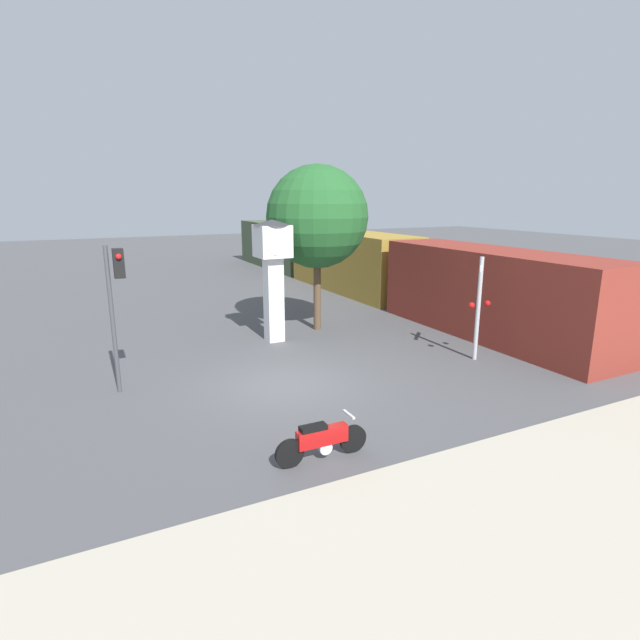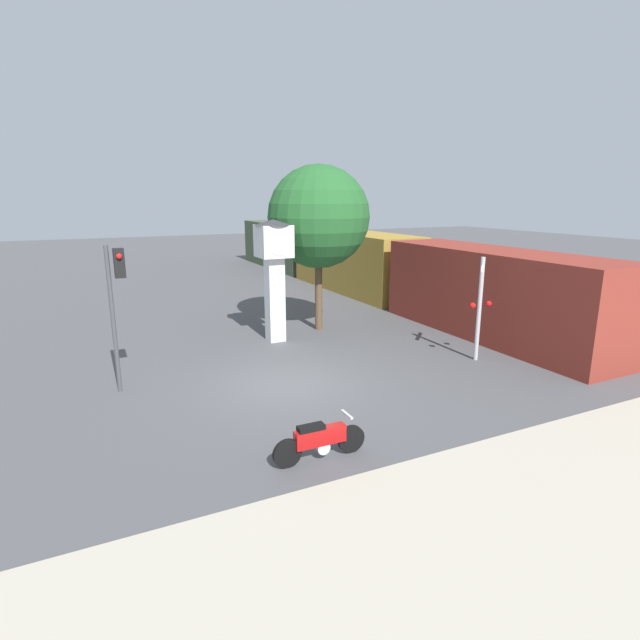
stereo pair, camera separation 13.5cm
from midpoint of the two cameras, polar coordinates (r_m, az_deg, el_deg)
name	(u,v)px [view 2 (the right image)]	position (r m, az deg, el deg)	size (l,w,h in m)	color
ground_plane	(287,385)	(14.83, -3.53, -7.42)	(120.00, 120.00, 0.00)	#4C4C4F
sidewalk_strip	(496,565)	(8.73, 19.96, -24.80)	(36.00, 6.00, 0.10)	#B2A893
motorcycle	(320,440)	(10.72, 0.35, -13.56)	(2.09, 0.45, 0.92)	black
clock_tower	(274,261)	(18.70, -5.07, 6.71)	(1.41, 1.41, 4.59)	white
freight_train	(354,261)	(29.52, 4.01, 6.72)	(2.80, 32.94, 3.40)	maroon
traffic_light	(116,292)	(14.70, -22.03, 2.95)	(0.50, 0.35, 4.14)	#47474C
railroad_crossing_signal	(480,305)	(17.35, 18.01, 1.68)	(0.90, 0.82, 3.49)	#B7B7BC
street_tree	(319,217)	(20.17, 0.03, 11.67)	(4.06, 4.06, 6.64)	brown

